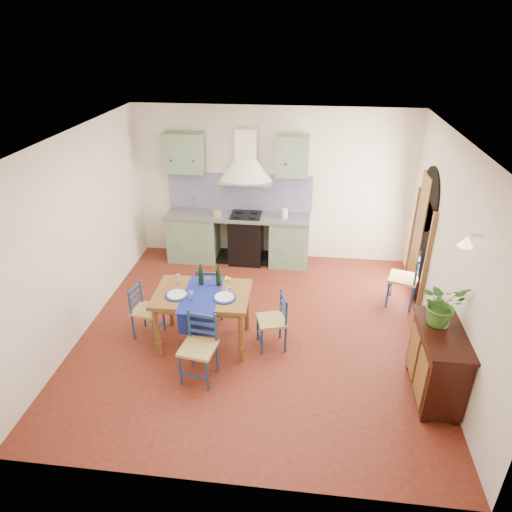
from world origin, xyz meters
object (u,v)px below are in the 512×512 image
at_px(chair_near, 199,347).
at_px(potted_plant, 442,304).
at_px(dining_table, 203,299).
at_px(sideboard, 437,361).

relative_size(chair_near, potted_plant, 1.67).
bearing_deg(chair_near, potted_plant, 3.73).
bearing_deg(dining_table, chair_near, -81.99).
distance_m(sideboard, potted_plant, 0.71).
height_order(dining_table, sideboard, dining_table).
height_order(dining_table, chair_near, dining_table).
distance_m(dining_table, sideboard, 3.04).
height_order(chair_near, potted_plant, potted_plant).
bearing_deg(dining_table, potted_plant, -9.90).
relative_size(sideboard, potted_plant, 1.97).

